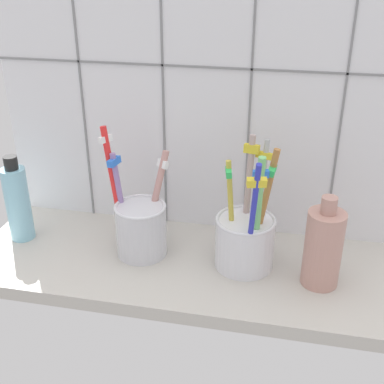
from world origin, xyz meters
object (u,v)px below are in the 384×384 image
Objects in this scene: soap_bottle at (18,202)px; toothbrush_cup_left at (140,225)px; toothbrush_cup_right at (246,236)px; ceramic_vase at (323,247)px.

toothbrush_cup_left is at bearing -0.85° from soap_bottle.
toothbrush_cup_left is 1.01× the size of toothbrush_cup_right.
toothbrush_cup_right reaches higher than ceramic_vase.
ceramic_vase is (25.73, -2.27, 1.03)cm from toothbrush_cup_left.
toothbrush_cup_left reaches higher than toothbrush_cup_right.
ceramic_vase is 0.95× the size of soap_bottle.
toothbrush_cup_right is 10.58cm from ceramic_vase.
toothbrush_cup_right is 1.36× the size of soap_bottle.
soap_bottle is at bearing 179.15° from toothbrush_cup_left.
toothbrush_cup_right is at bearing -0.78° from soap_bottle.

